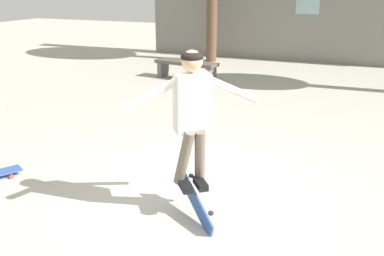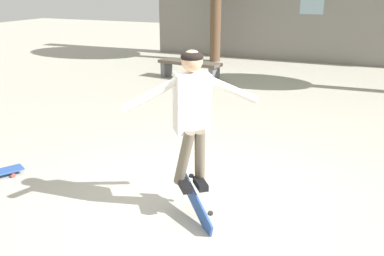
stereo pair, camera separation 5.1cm
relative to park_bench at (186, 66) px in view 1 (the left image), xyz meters
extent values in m
plane|color=#B2AD9E|center=(2.64, -5.93, -0.34)|extent=(40.00, 40.00, 0.00)
cube|color=gray|center=(2.64, 3.92, 1.47)|extent=(10.86, 0.40, 3.61)
cylinder|color=brown|center=(-0.34, 2.77, 1.08)|extent=(0.33, 0.33, 2.83)
cube|color=brown|center=(0.00, 0.00, 0.09)|extent=(1.71, 0.67, 0.08)
cube|color=slate|center=(-0.71, 0.10, -0.15)|extent=(0.17, 0.39, 0.38)
cube|color=slate|center=(0.71, -0.10, -0.15)|extent=(0.17, 0.39, 0.38)
cube|color=silver|center=(2.74, -6.17, 0.90)|extent=(0.42, 0.41, 0.61)
sphere|color=tan|center=(2.74, -6.17, 1.32)|extent=(0.30, 0.30, 0.21)
ellipsoid|color=black|center=(2.74, -6.17, 1.35)|extent=(0.31, 0.31, 0.12)
cylinder|color=#6B6051|center=(2.80, -6.12, 0.32)|extent=(0.24, 0.36, 0.68)
cube|color=black|center=(2.82, -6.14, 0.02)|extent=(0.24, 0.26, 0.07)
cylinder|color=#6B6051|center=(2.67, -6.22, 0.32)|extent=(0.34, 0.28, 0.68)
cube|color=black|center=(2.69, -6.25, 0.02)|extent=(0.24, 0.26, 0.07)
cylinder|color=silver|center=(3.05, -5.91, 1.01)|extent=(0.51, 0.43, 0.33)
cylinder|color=silver|center=(2.42, -6.42, 1.01)|extent=(0.51, 0.43, 0.33)
cube|color=#2D519E|center=(2.80, -6.23, -0.15)|extent=(0.64, 0.65, 0.49)
cylinder|color=black|center=(3.04, -6.41, -0.14)|extent=(0.08, 0.08, 0.03)
cylinder|color=black|center=(2.99, -6.35, -0.34)|extent=(0.08, 0.08, 0.03)
cylinder|color=black|center=(2.68, -6.05, 0.04)|extent=(0.08, 0.08, 0.03)
cylinder|color=black|center=(2.63, -5.99, -0.16)|extent=(0.08, 0.08, 0.03)
cylinder|color=#DB3D33|center=(0.09, -6.15, -0.31)|extent=(0.04, 0.05, 0.05)
cylinder|color=#DB3D33|center=(0.29, -6.26, -0.31)|extent=(0.04, 0.05, 0.05)
camera|label=1|loc=(4.31, -9.93, 2.03)|focal=40.00mm
camera|label=2|loc=(4.36, -9.91, 2.03)|focal=40.00mm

